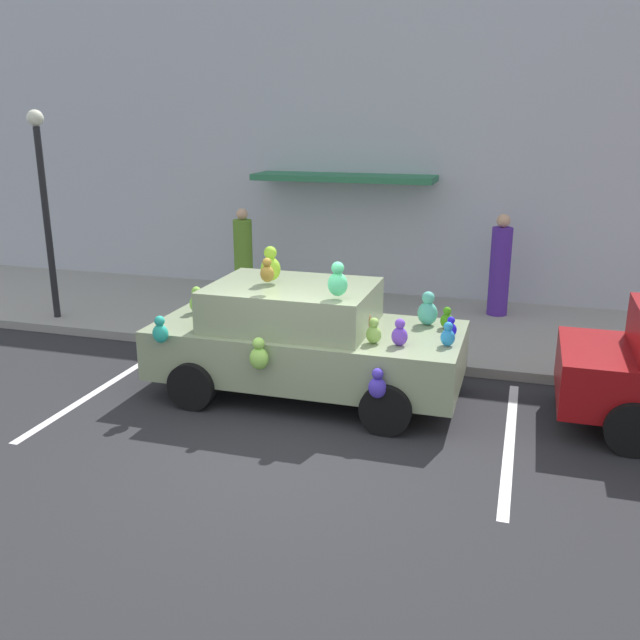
{
  "coord_description": "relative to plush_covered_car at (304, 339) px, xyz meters",
  "views": [
    {
      "loc": [
        2.54,
        -6.81,
        3.73
      ],
      "look_at": [
        -0.22,
        2.29,
        0.9
      ],
      "focal_mm": 38.74,
      "sensor_mm": 36.0,
      "label": 1
    }
  ],
  "objects": [
    {
      "name": "ground_plane",
      "position": [
        0.26,
        -1.68,
        -0.8
      ],
      "size": [
        60.0,
        60.0,
        0.0
      ],
      "primitive_type": "plane",
      "color": "#262628"
    },
    {
      "name": "sidewalk",
      "position": [
        0.26,
        3.32,
        -0.73
      ],
      "size": [
        24.0,
        4.0,
        0.15
      ],
      "primitive_type": "cube",
      "color": "gray",
      "rests_on": "ground"
    },
    {
      "name": "storefront_building",
      "position": [
        0.25,
        5.46,
        2.39
      ],
      "size": [
        24.0,
        1.25,
        6.4
      ],
      "color": "#B2B7C1",
      "rests_on": "ground"
    },
    {
      "name": "parking_stripe_front",
      "position": [
        2.8,
        -0.68,
        -0.8
      ],
      "size": [
        0.12,
        3.6,
        0.01
      ],
      "primitive_type": "cube",
      "color": "silver",
      "rests_on": "ground"
    },
    {
      "name": "parking_stripe_rear",
      "position": [
        -2.82,
        -0.68,
        -0.8
      ],
      "size": [
        0.12,
        3.6,
        0.01
      ],
      "primitive_type": "cube",
      "color": "silver",
      "rests_on": "ground"
    },
    {
      "name": "plush_covered_car",
      "position": [
        0.0,
        0.0,
        0.0
      ],
      "size": [
        4.17,
        2.14,
        2.06
      ],
      "color": "gray",
      "rests_on": "ground"
    },
    {
      "name": "teddy_bear_on_sidewalk",
      "position": [
        0.35,
        1.94,
        -0.3
      ],
      "size": [
        0.4,
        0.34,
        0.77
      ],
      "color": "#9E723D",
      "rests_on": "sidewalk"
    },
    {
      "name": "street_lamp_post",
      "position": [
        -5.4,
        1.82,
        1.61
      ],
      "size": [
        0.28,
        0.28,
        3.67
      ],
      "color": "black",
      "rests_on": "sidewalk"
    },
    {
      "name": "pedestrian_near_shopfront",
      "position": [
        2.37,
        4.35,
        0.22
      ],
      "size": [
        0.37,
        0.37,
        1.88
      ],
      "color": "#4C2696",
      "rests_on": "sidewalk"
    },
    {
      "name": "pedestrian_walking_past",
      "position": [
        -2.55,
        3.93,
        0.2
      ],
      "size": [
        0.37,
        0.37,
        1.84
      ],
      "color": "#5C8A29",
      "rests_on": "sidewalk"
    }
  ]
}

